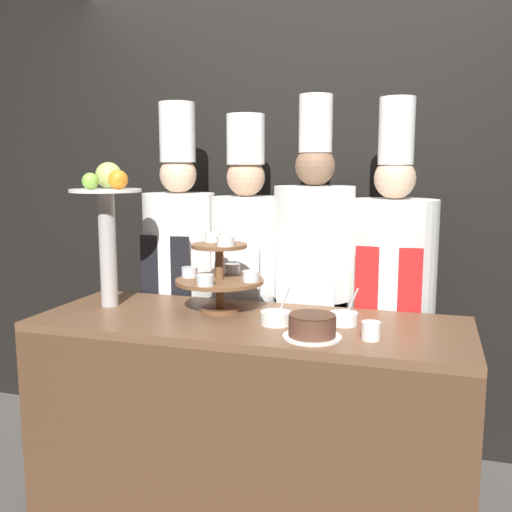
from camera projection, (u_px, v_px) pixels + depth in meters
name	position (u px, v px, depth m)	size (l,w,h in m)	color
wall_back	(300.00, 192.00, 3.13)	(10.00, 0.06, 2.80)	black
buffet_counter	(249.00, 425.00, 2.41)	(1.77, 0.65, 0.92)	brown
tiered_stand	(219.00, 273.00, 2.45)	(0.38, 0.38, 0.34)	brown
fruit_pedestal	(108.00, 211.00, 2.52)	(0.31, 0.31, 0.64)	#B2ADA8
cake_round	(312.00, 327.00, 2.08)	(0.22, 0.22, 0.09)	white
cup_white	(371.00, 331.00, 2.06)	(0.07, 0.07, 0.07)	white
serving_bowl_near	(276.00, 318.00, 2.26)	(0.12, 0.12, 0.15)	white
serving_bowl_far	(344.00, 318.00, 2.26)	(0.11, 0.11, 0.15)	white
chef_left	(180.00, 271.00, 2.99)	(0.37, 0.37, 1.86)	#38332D
chef_center_left	(246.00, 277.00, 2.89)	(0.34, 0.34, 1.79)	black
chef_center_right	(313.00, 278.00, 2.78)	(0.39, 0.39, 1.87)	black
chef_right	(391.00, 290.00, 2.68)	(0.41, 0.41, 1.85)	black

